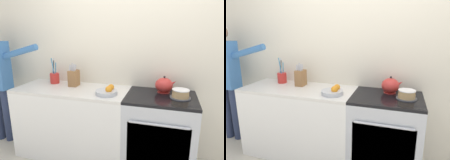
{
  "view_description": "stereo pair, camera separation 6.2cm",
  "coord_description": "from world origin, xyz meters",
  "views": [
    {
      "loc": [
        0.41,
        -1.82,
        1.6
      ],
      "look_at": [
        -0.2,
        0.27,
        1.04
      ],
      "focal_mm": 32.0,
      "sensor_mm": 36.0,
      "label": 1
    },
    {
      "loc": [
        0.47,
        -1.81,
        1.6
      ],
      "look_at": [
        -0.2,
        0.27,
        1.04
      ],
      "focal_mm": 32.0,
      "sensor_mm": 36.0,
      "label": 2
    }
  ],
  "objects": [
    {
      "name": "fruit_bowl",
      "position": [
        -0.23,
        0.2,
        0.92
      ],
      "size": [
        0.25,
        0.25,
        0.11
      ],
      "color": "#B7BABF",
      "rests_on": "counter_cabinet"
    },
    {
      "name": "person_baker",
      "position": [
        -1.85,
        0.31,
        0.99
      ],
      "size": [
        0.93,
        0.2,
        1.65
      ],
      "rotation": [
        0.0,
        0.0,
        -0.03
      ],
      "color": "#283351",
      "rests_on": "ground_plane"
    },
    {
      "name": "stove_range",
      "position": [
        0.35,
        0.3,
        0.44
      ],
      "size": [
        0.76,
        0.64,
        0.89
      ],
      "color": "#B7BABF",
      "rests_on": "ground_plane"
    },
    {
      "name": "utensil_crock",
      "position": [
        -1.06,
        0.46,
        0.96
      ],
      "size": [
        0.12,
        0.12,
        0.34
      ],
      "color": "red",
      "rests_on": "counter_cabinet"
    },
    {
      "name": "tea_kettle",
      "position": [
        0.37,
        0.46,
        0.97
      ],
      "size": [
        0.24,
        0.2,
        0.19
      ],
      "color": "red",
      "rests_on": "stove_range"
    },
    {
      "name": "wall_back",
      "position": [
        0.0,
        0.63,
        1.3
      ],
      "size": [
        8.0,
        0.04,
        2.6
      ],
      "color": "silver",
      "rests_on": "ground_plane"
    },
    {
      "name": "counter_cabinet",
      "position": [
        -0.73,
        0.31,
        0.44
      ],
      "size": [
        1.39,
        0.61,
        0.89
      ],
      "color": "white",
      "rests_on": "ground_plane"
    },
    {
      "name": "layer_cake",
      "position": [
        0.55,
        0.3,
        0.93
      ],
      "size": [
        0.22,
        0.22,
        0.09
      ],
      "color": "#4C4C51",
      "rests_on": "stove_range"
    },
    {
      "name": "knife_block",
      "position": [
        -0.75,
        0.42,
        0.99
      ],
      "size": [
        0.11,
        0.14,
        0.29
      ],
      "color": "olive",
      "rests_on": "counter_cabinet"
    }
  ]
}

